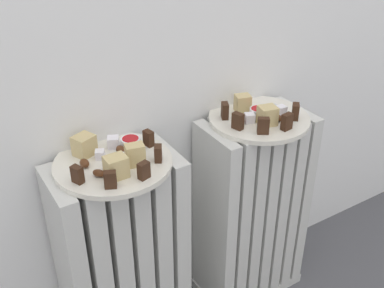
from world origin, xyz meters
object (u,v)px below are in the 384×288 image
(radiator_right, at_px, (251,212))
(jam_bowl_left, at_px, (131,143))
(radiator_left, at_px, (123,265))
(plate_left, at_px, (113,163))
(jam_bowl_right, at_px, (258,112))
(fork, at_px, (279,110))
(plate_right, at_px, (259,119))

(radiator_right, bearing_deg, jam_bowl_left, 175.06)
(radiator_left, xyz_separation_m, plate_left, (0.00, 0.00, 0.31))
(jam_bowl_left, bearing_deg, plate_left, -152.54)
(plate_left, bearing_deg, jam_bowl_right, 0.17)
(radiator_right, distance_m, fork, 0.32)
(radiator_left, xyz_separation_m, plate_right, (0.41, 0.00, 0.31))
(radiator_left, distance_m, jam_bowl_right, 0.52)
(radiator_left, relative_size, plate_right, 2.26)
(plate_right, bearing_deg, radiator_right, 63.43)
(jam_bowl_left, height_order, fork, jam_bowl_left)
(fork, bearing_deg, radiator_left, -179.95)
(radiator_left, height_order, jam_bowl_left, jam_bowl_left)
(plate_right, distance_m, jam_bowl_left, 0.35)
(radiator_left, bearing_deg, fork, 0.05)
(plate_right, bearing_deg, fork, 0.33)
(plate_left, bearing_deg, plate_right, 0.00)
(radiator_left, height_order, fork, fork)
(radiator_left, bearing_deg, radiator_right, 0.00)
(plate_right, distance_m, jam_bowl_right, 0.02)
(plate_right, xyz_separation_m, jam_bowl_right, (-0.00, 0.00, 0.02))
(radiator_right, relative_size, fork, 6.59)
(jam_bowl_right, relative_size, fork, 0.52)
(radiator_right, height_order, fork, fork)
(plate_right, bearing_deg, jam_bowl_right, 150.06)
(radiator_right, distance_m, plate_left, 0.51)
(radiator_right, bearing_deg, fork, 0.33)
(plate_left, height_order, jam_bowl_right, jam_bowl_right)
(jam_bowl_left, xyz_separation_m, fork, (0.42, -0.03, -0.01))
(radiator_left, distance_m, plate_left, 0.31)
(radiator_left, relative_size, radiator_right, 1.00)
(jam_bowl_right, xyz_separation_m, fork, (0.07, -0.00, -0.01))
(plate_left, xyz_separation_m, fork, (0.48, 0.00, 0.01))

